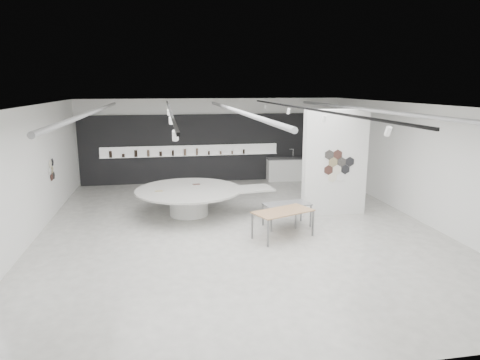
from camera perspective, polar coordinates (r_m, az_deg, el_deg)
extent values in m
cube|color=beige|center=(13.42, -0.17, -6.53)|extent=(12.00, 14.00, 0.01)
cube|color=silver|center=(12.70, -0.18, 9.95)|extent=(12.00, 14.00, 0.01)
cube|color=white|center=(19.77, -3.73, 5.29)|extent=(12.00, 0.01, 3.80)
cube|color=white|center=(6.41, 10.97, -10.40)|extent=(12.00, 0.01, 3.80)
cube|color=white|center=(15.15, 22.82, 2.13)|extent=(0.01, 14.00, 3.80)
cube|color=white|center=(13.29, -26.61, 0.45)|extent=(0.01, 14.00, 3.80)
cylinder|color=#939396|center=(13.16, -19.11, 8.56)|extent=(0.12, 12.00, 0.12)
cylinder|color=#939396|center=(13.20, -0.57, 9.24)|extent=(0.12, 12.00, 0.12)
cylinder|color=#939396|center=(14.50, 16.24, 9.05)|extent=(0.12, 12.00, 0.12)
cube|color=black|center=(12.51, -9.36, 9.27)|extent=(0.05, 13.00, 0.06)
cylinder|color=white|center=(7.54, -8.62, 5.90)|extent=(0.11, 0.18, 0.21)
cylinder|color=white|center=(10.83, -9.16, 7.84)|extent=(0.11, 0.18, 0.21)
cylinder|color=white|center=(14.12, -9.46, 8.88)|extent=(0.11, 0.18, 0.21)
cylinder|color=white|center=(17.41, -9.64, 9.53)|extent=(0.11, 0.18, 0.21)
cube|color=black|center=(13.20, 8.52, 9.45)|extent=(0.05, 13.00, 0.06)
cylinder|color=white|center=(8.63, 19.13, 6.17)|extent=(0.11, 0.18, 0.21)
cylinder|color=white|center=(11.61, 11.18, 8.07)|extent=(0.11, 0.18, 0.21)
cylinder|color=white|center=(14.73, 6.50, 9.11)|extent=(0.11, 0.18, 0.21)
cylinder|color=white|center=(17.91, 3.45, 9.75)|extent=(0.11, 0.18, 0.21)
cylinder|color=#462923|center=(15.75, -23.81, 0.36)|extent=(0.03, 0.28, 0.28)
cylinder|color=black|center=(16.00, -23.60, 0.56)|extent=(0.03, 0.28, 0.28)
cylinder|color=#8B7E55|center=(15.83, -23.78, 1.28)|extent=(0.03, 0.28, 0.28)
cylinder|color=white|center=(15.58, -24.00, 1.09)|extent=(0.03, 0.28, 0.28)
cylinder|color=silver|center=(15.67, -23.96, 2.01)|extent=(0.03, 0.28, 0.28)
cylinder|color=black|center=(15.92, -23.75, 2.18)|extent=(0.03, 0.28, 0.28)
cube|color=black|center=(19.76, -3.69, 4.26)|extent=(11.80, 0.10, 3.10)
cube|color=white|center=(19.61, -6.57, 3.94)|extent=(8.00, 0.06, 0.46)
cube|color=white|center=(19.59, -6.55, 3.26)|extent=(8.00, 0.18, 0.02)
cylinder|color=black|center=(19.66, -16.89, 3.30)|extent=(0.13, 0.13, 0.29)
cylinder|color=black|center=(19.62, -15.30, 3.18)|extent=(0.13, 0.13, 0.15)
cylinder|color=black|center=(19.56, -13.73, 3.45)|extent=(0.14, 0.14, 0.30)
cylinder|color=brown|center=(19.54, -12.13, 3.51)|extent=(0.12, 0.12, 0.29)
cylinder|color=black|center=(19.53, -10.54, 3.45)|extent=(0.12, 0.12, 0.21)
cylinder|color=black|center=(19.53, -8.94, 3.57)|extent=(0.10, 0.10, 0.25)
cylinder|color=brown|center=(19.55, -7.35, 3.70)|extent=(0.12, 0.12, 0.30)
cylinder|color=brown|center=(19.58, -5.76, 3.78)|extent=(0.10, 0.10, 0.31)
cylinder|color=black|center=(19.64, -4.18, 3.62)|extent=(0.09, 0.09, 0.17)
cylinder|color=brown|center=(19.70, -2.60, 3.65)|extent=(0.10, 0.10, 0.16)
cylinder|color=brown|center=(19.78, -1.04, 3.69)|extent=(0.09, 0.09, 0.15)
cylinder|color=black|center=(19.87, 0.51, 3.81)|extent=(0.09, 0.09, 0.21)
cube|color=white|center=(14.87, 12.55, 2.25)|extent=(2.20, 0.35, 3.60)
cylinder|color=silver|center=(14.73, 12.79, 1.35)|extent=(0.34, 0.03, 0.34)
cylinder|color=black|center=(14.85, 13.85, 1.38)|extent=(0.34, 0.03, 0.34)
cylinder|color=#462923|center=(14.62, 11.72, 1.31)|extent=(0.34, 0.03, 0.34)
cylinder|color=black|center=(14.75, 13.37, 2.35)|extent=(0.34, 0.03, 0.34)
cylinder|color=#8B7E55|center=(14.63, 12.30, 2.32)|extent=(0.34, 0.03, 0.34)
cylinder|color=white|center=(14.84, 13.27, 0.39)|extent=(0.34, 0.03, 0.34)
cylinder|color=silver|center=(14.73, 12.21, 0.35)|extent=(0.34, 0.03, 0.34)
cylinder|color=black|center=(14.87, 14.43, 2.38)|extent=(0.34, 0.03, 0.34)
cylinder|color=#462923|center=(14.65, 12.89, 3.33)|extent=(0.34, 0.03, 0.34)
cylinder|color=black|center=(14.53, 11.81, 3.31)|extent=(0.34, 0.03, 0.34)
cylinder|color=white|center=(14.81, -6.83, -3.03)|extent=(1.47, 1.47, 0.85)
cylinder|color=#B6B4AC|center=(14.70, -6.88, -1.31)|extent=(4.06, 4.06, 0.06)
cube|color=#B6B4AC|center=(14.72, 1.20, -1.19)|extent=(1.73, 1.21, 0.06)
cube|color=#8B7E55|center=(14.54, -10.77, -1.45)|extent=(0.27, 0.21, 0.01)
cube|color=#462923|center=(15.34, -5.84, -0.56)|extent=(0.27, 0.21, 0.01)
cube|color=#A97F57|center=(12.50, 5.76, -4.18)|extent=(1.93, 1.46, 0.03)
cube|color=slate|center=(11.86, 3.76, -7.14)|extent=(0.06, 0.06, 0.78)
cube|color=slate|center=(12.46, 1.62, -6.14)|extent=(0.06, 0.06, 0.78)
cube|color=slate|center=(12.85, 9.69, -5.72)|extent=(0.06, 0.06, 0.78)
cube|color=slate|center=(13.41, 7.46, -4.88)|extent=(0.06, 0.06, 0.78)
cube|color=slate|center=(13.53, 6.29, -3.20)|extent=(1.54, 0.96, 0.03)
cube|color=slate|center=(13.08, 4.19, -5.41)|extent=(0.05, 0.05, 0.71)
cube|color=slate|center=(13.64, 3.09, -4.64)|extent=(0.05, 0.05, 0.71)
cube|color=slate|center=(13.67, 9.41, -4.75)|extent=(0.05, 0.05, 0.71)
cube|color=slate|center=(14.20, 8.15, -4.05)|extent=(0.05, 0.05, 0.71)
cube|color=white|center=(20.20, 6.21, 1.40)|extent=(1.84, 0.77, 1.01)
cube|color=slate|center=(20.10, 6.25, 2.86)|extent=(1.88, 0.81, 0.03)
cylinder|color=silver|center=(20.31, 7.08, 3.57)|extent=(0.03, 0.03, 0.41)
cylinder|color=silver|center=(20.26, 6.85, 4.10)|extent=(0.18, 0.04, 0.03)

